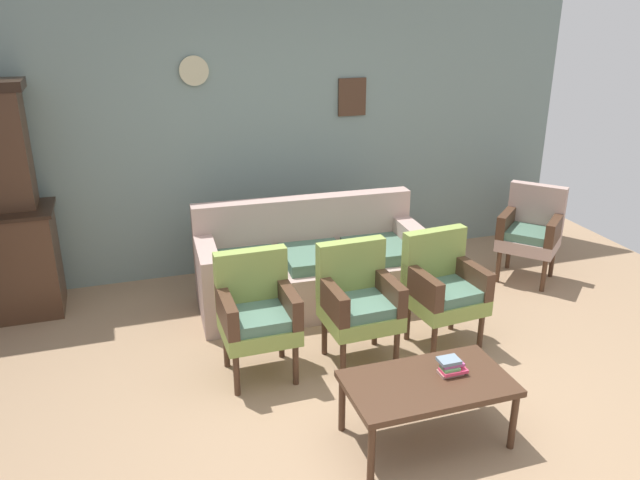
{
  "coord_description": "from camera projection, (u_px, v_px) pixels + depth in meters",
  "views": [
    {
      "loc": [
        -1.33,
        -3.24,
        2.58
      ],
      "look_at": [
        0.06,
        1.0,
        0.85
      ],
      "focal_mm": 35.64,
      "sensor_mm": 36.0,
      "label": 1
    }
  ],
  "objects": [
    {
      "name": "wingback_chair_by_fireplace",
      "position": [
        531.0,
        229.0,
        6.02
      ],
      "size": [
        0.71,
        0.71,
        0.9
      ],
      "color": "tan",
      "rests_on": "ground"
    },
    {
      "name": "armchair_row_middle",
      "position": [
        257.0,
        310.0,
        4.48
      ],
      "size": [
        0.52,
        0.49,
        0.9
      ],
      "color": "#849947",
      "rests_on": "ground"
    },
    {
      "name": "floor_vase_by_wall",
      "position": [
        535.0,
        218.0,
        6.79
      ],
      "size": [
        0.24,
        0.24,
        0.69
      ],
      "primitive_type": "cylinder",
      "color": "#86505B",
      "rests_on": "ground"
    },
    {
      "name": "book_stack_on_table",
      "position": [
        451.0,
        367.0,
        3.85
      ],
      "size": [
        0.16,
        0.12,
        0.1
      ],
      "color": "#A5796E",
      "rests_on": "coffee_table"
    },
    {
      "name": "floral_couch",
      "position": [
        312.0,
        268.0,
        5.59
      ],
      "size": [
        2.02,
        0.89,
        0.9
      ],
      "color": "tan",
      "rests_on": "ground"
    },
    {
      "name": "ground_plane",
      "position": [
        359.0,
        413.0,
        4.19
      ],
      "size": [
        7.68,
        7.68,
        0.0
      ],
      "primitive_type": "plane",
      "color": "#997A5B"
    },
    {
      "name": "coffee_table",
      "position": [
        428.0,
        387.0,
        3.82
      ],
      "size": [
        1.0,
        0.56,
        0.42
      ],
      "color": "#472D1E",
      "rests_on": "ground"
    },
    {
      "name": "wall_back_with_decor",
      "position": [
        261.0,
        133.0,
        6.03
      ],
      "size": [
        6.4,
        0.09,
        2.7
      ],
      "color": "gray",
      "rests_on": "ground"
    },
    {
      "name": "armchair_near_cabinet",
      "position": [
        358.0,
        299.0,
        4.65
      ],
      "size": [
        0.53,
        0.51,
        0.9
      ],
      "color": "#849947",
      "rests_on": "ground"
    },
    {
      "name": "armchair_near_couch_end",
      "position": [
        443.0,
        285.0,
        4.86
      ],
      "size": [
        0.56,
        0.54,
        0.9
      ],
      "color": "#849947",
      "rests_on": "ground"
    }
  ]
}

